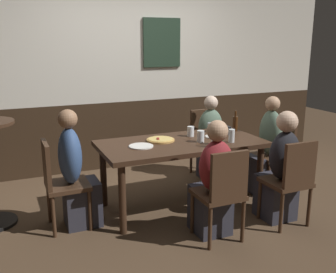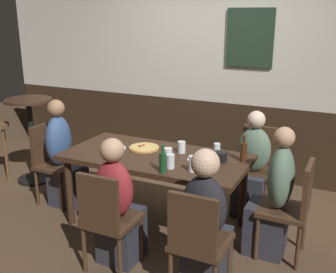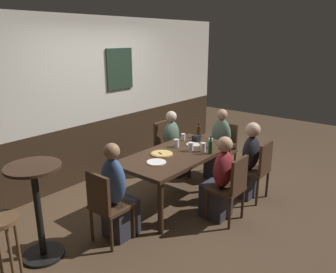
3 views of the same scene
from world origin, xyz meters
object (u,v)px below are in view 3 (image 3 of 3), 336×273
Objects in this scene: plate_white_small at (193,145)px; beer_bottle_brown at (199,131)px; chair_mid_near at (231,186)px; condiment_caddy at (196,138)px; tumbler_short at (203,148)px; beer_glass_tall at (176,143)px; person_head_west at (117,198)px; side_bar_table at (38,205)px; beer_bottle_green at (210,147)px; dining_table at (177,158)px; chair_right_near at (258,167)px; person_right_far at (173,148)px; chair_head_east at (224,146)px; plate_white_large at (156,162)px; highball_clear at (211,144)px; pizza at (162,154)px; chair_right_far at (166,144)px; chair_head_west at (106,203)px; person_right_near at (247,166)px; pint_glass_pale at (183,137)px; person_head_east at (219,149)px; tumbler_water at (191,147)px; person_mid_near at (219,184)px; bar_stool at (1,233)px.

beer_bottle_brown is at bearing 22.89° from plate_white_small.
condiment_caddy is at bearing 57.49° from chair_mid_near.
tumbler_short is 0.42m from beer_glass_tall.
person_head_west is 1.57m from plate_white_small.
chair_mid_near is at bearing -32.18° from side_bar_table.
beer_bottle_brown reaches higher than tumbler_short.
dining_table is at bearing 125.07° from beer_bottle_green.
chair_mid_near is at bearing 180.00° from chair_right_near.
chair_mid_near is 0.80× the size of person_right_far.
chair_head_east is 1.78m from plate_white_large.
pizza is at bearing 151.79° from highball_clear.
chair_right_far is 3.50× the size of plate_white_large.
chair_head_east is at bearing 0.00° from chair_head_west.
plate_white_small is at bearing 64.59° from chair_mid_near.
highball_clear is at bearing -78.53° from plate_white_small.
chair_right_near reaches higher than condiment_caddy.
chair_head_west is 1.61m from tumbler_short.
person_right_near is at bearing -28.26° from plate_white_large.
chair_right_far is (0.00, 1.70, 0.00)m from chair_right_near.
beer_bottle_brown is at bearing 5.72° from person_head_west.
person_right_far is at bearing 61.61° from tumbler_short.
beer_bottle_green is at bearing -160.38° from chair_head_east.
person_right_far reaches higher than beer_glass_tall.
person_head_east is at bearing -24.88° from pint_glass_pale.
pizza is 0.80m from condiment_caddy.
beer_glass_tall reaches higher than dining_table.
plate_white_large is at bearing 151.74° from person_right_near.
person_right_near is at bearing -19.84° from person_head_west.
pint_glass_pale is (0.24, 0.53, -0.01)m from tumbler_short.
side_bar_table is at bearing -169.46° from chair_right_far.
person_head_east is (0.36, -0.85, -0.01)m from chair_right_far.
person_right_far is (0.77, 1.54, -0.04)m from chair_mid_near.
tumbler_water is (-0.59, 0.59, 0.31)m from person_right_near.
person_right_near reaches higher than chair_head_east.
side_bar_table reaches higher than condiment_caddy.
pint_glass_pale is 0.21m from condiment_caddy.
person_head_east is at bearing -2.67° from plate_white_small.
person_head_west is at bearing 155.96° from chair_right_near.
person_mid_near is (-1.29, -0.69, -0.03)m from chair_head_east.
person_right_far is (-0.52, 0.69, -0.04)m from chair_head_east.
tumbler_water is at bearing -30.41° from pizza.
person_mid_near is at bearing -132.25° from beer_bottle_brown.
person_right_near is 4.62× the size of beer_bottle_brown.
person_head_west is at bearing -170.13° from pint_glass_pale.
beer_bottle_green reaches higher than tumbler_water.
beer_glass_tall is at bearing 86.51° from tumbler_water.
plate_white_small is 0.21m from condiment_caddy.
tumbler_short is 0.18× the size of bar_stool.
pizza is (-0.97, -0.56, 0.29)m from person_right_far.
chair_head_west reaches higher than dining_table.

